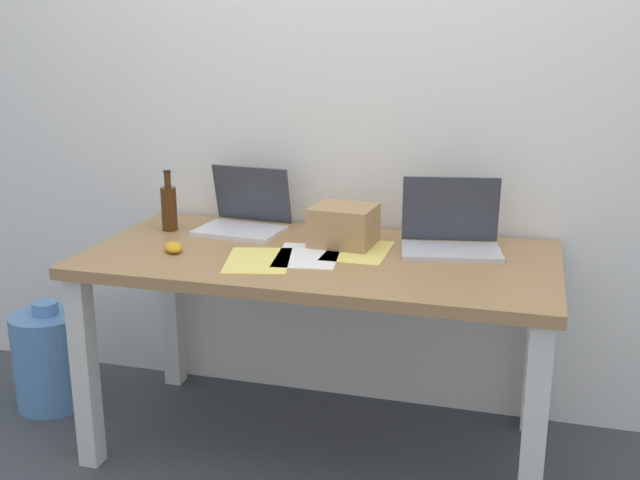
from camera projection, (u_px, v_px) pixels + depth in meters
ground_plane at (320, 444)px, 2.85m from camera, size 8.00×8.00×0.00m
back_wall at (352, 80)px, 2.91m from camera, size 5.20×0.08×2.60m
desk at (320, 281)px, 2.67m from camera, size 1.61×0.79×0.74m
laptop_left at (244, 217)px, 2.93m from camera, size 0.34×0.28×0.24m
laptop_right at (451, 235)px, 2.67m from camera, size 0.37×0.28×0.25m
beer_bottle at (169, 207)px, 2.93m from camera, size 0.06×0.06×0.23m
computer_mouse at (174, 247)px, 2.66m from camera, size 0.11×0.12×0.03m
cardboard_box at (344, 226)px, 2.74m from camera, size 0.23×0.21×0.14m
paper_sheet_near_back at (358, 251)px, 2.68m from camera, size 0.21×0.30×0.00m
paper_sheet_center at (308, 256)px, 2.62m from camera, size 0.25×0.32×0.00m
paper_yellow_folder at (258, 260)px, 2.57m from camera, size 0.27×0.34×0.00m
water_cooler_jug at (50, 358)px, 3.10m from camera, size 0.29×0.29×0.44m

